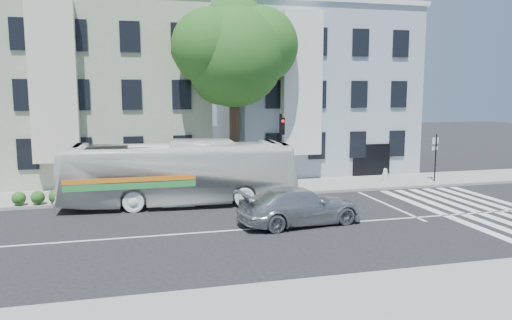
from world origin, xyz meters
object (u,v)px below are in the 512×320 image
object	(u,v)px
fire_hydrant	(385,174)
traffic_signal	(281,143)
sedan	(300,206)
bus	(180,173)

from	to	relation	value
fire_hydrant	traffic_signal	bearing A→B (deg)	-164.97
fire_hydrant	sedan	bearing A→B (deg)	-137.16
bus	traffic_signal	xyz separation A→B (m)	(5.47, 0.74, 1.25)
bus	fire_hydrant	bearing A→B (deg)	-74.97
traffic_signal	fire_hydrant	bearing A→B (deg)	38.03
traffic_signal	bus	bearing A→B (deg)	-149.27
traffic_signal	fire_hydrant	size ratio (longest dim) A/B	5.59
traffic_signal	fire_hydrant	world-z (taller)	traffic_signal
sedan	fire_hydrant	bearing A→B (deg)	-54.83
bus	fire_hydrant	world-z (taller)	bus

